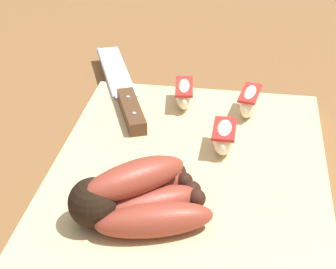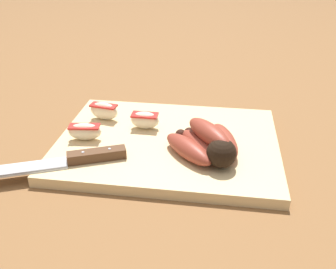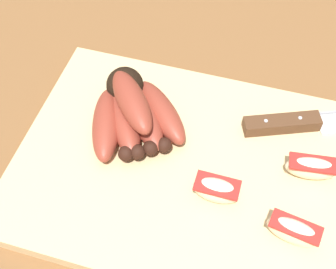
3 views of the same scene
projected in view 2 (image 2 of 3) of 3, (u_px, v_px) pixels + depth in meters
The scene contains 7 objects.
ground_plane at pixel (158, 147), 0.73m from camera, with size 6.00×6.00×0.00m, color brown.
cutting_board at pixel (168, 143), 0.72m from camera, with size 0.41×0.31×0.02m, color #DBBC84.
banana_bunch at pixel (208, 143), 0.66m from camera, with size 0.15×0.15×0.06m.
chefs_knife at pixel (68, 160), 0.64m from camera, with size 0.27×0.13×0.02m.
apple_wedge_near at pixel (145, 120), 0.75m from camera, with size 0.06×0.03×0.04m.
apple_wedge_middle at pixel (104, 111), 0.78m from camera, with size 0.06×0.03×0.04m.
apple_wedge_far at pixel (85, 131), 0.71m from camera, with size 0.06×0.03×0.03m.
Camera 2 is at (0.11, -0.62, 0.38)m, focal length 40.50 mm.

